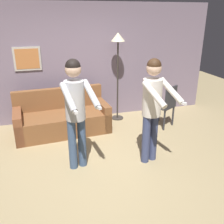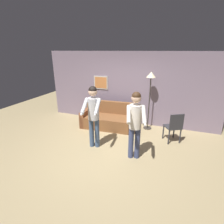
{
  "view_description": "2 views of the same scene",
  "coord_description": "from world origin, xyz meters",
  "px_view_note": "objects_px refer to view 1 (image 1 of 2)",
  "views": [
    {
      "loc": [
        -0.84,
        -3.39,
        2.33
      ],
      "look_at": [
        0.14,
        -0.03,
        0.96
      ],
      "focal_mm": 40.0,
      "sensor_mm": 36.0,
      "label": 1
    },
    {
      "loc": [
        1.62,
        -3.86,
        2.63
      ],
      "look_at": [
        0.22,
        -0.07,
        1.19
      ],
      "focal_mm": 28.0,
      "sensor_mm": 36.0,
      "label": 2
    }
  ],
  "objects_px": {
    "couch": "(62,119)",
    "torchiere_lamp": "(118,50)",
    "person_standing_right": "(153,102)",
    "person_standing_left": "(75,105)",
    "dining_chair_distant": "(166,104)"
  },
  "relations": [
    {
      "from": "person_standing_right",
      "to": "person_standing_left",
      "type": "bearing_deg",
      "value": 172.9
    },
    {
      "from": "couch",
      "to": "torchiere_lamp",
      "type": "distance_m",
      "value": 1.91
    },
    {
      "from": "person_standing_left",
      "to": "dining_chair_distant",
      "type": "relative_size",
      "value": 1.89
    },
    {
      "from": "person_standing_right",
      "to": "dining_chair_distant",
      "type": "height_order",
      "value": "person_standing_right"
    },
    {
      "from": "dining_chair_distant",
      "to": "torchiere_lamp",
      "type": "bearing_deg",
      "value": 139.91
    },
    {
      "from": "torchiere_lamp",
      "to": "dining_chair_distant",
      "type": "relative_size",
      "value": 2.13
    },
    {
      "from": "couch",
      "to": "torchiere_lamp",
      "type": "relative_size",
      "value": 0.99
    },
    {
      "from": "couch",
      "to": "torchiere_lamp",
      "type": "bearing_deg",
      "value": 14.44
    },
    {
      "from": "torchiere_lamp",
      "to": "person_standing_left",
      "type": "bearing_deg",
      "value": -124.47
    },
    {
      "from": "couch",
      "to": "person_standing_left",
      "type": "xyz_separation_m",
      "value": [
        0.11,
        -1.43,
        0.79
      ]
    },
    {
      "from": "torchiere_lamp",
      "to": "couch",
      "type": "bearing_deg",
      "value": -165.56
    },
    {
      "from": "couch",
      "to": "person_standing_right",
      "type": "height_order",
      "value": "person_standing_right"
    },
    {
      "from": "torchiere_lamp",
      "to": "person_standing_right",
      "type": "bearing_deg",
      "value": -91.0
    },
    {
      "from": "couch",
      "to": "person_standing_left",
      "type": "height_order",
      "value": "person_standing_left"
    },
    {
      "from": "torchiere_lamp",
      "to": "person_standing_right",
      "type": "distance_m",
      "value": 2.0
    }
  ]
}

